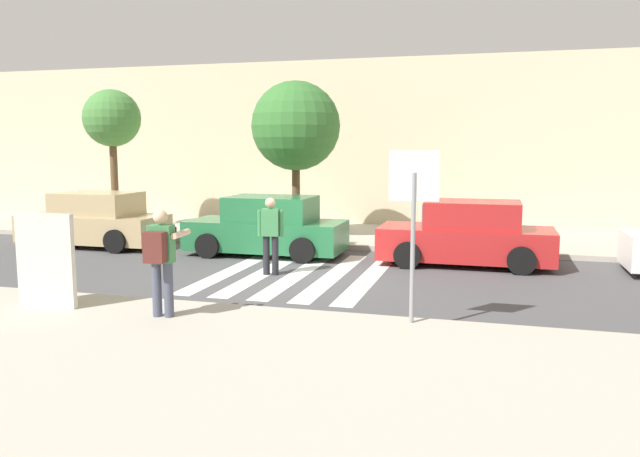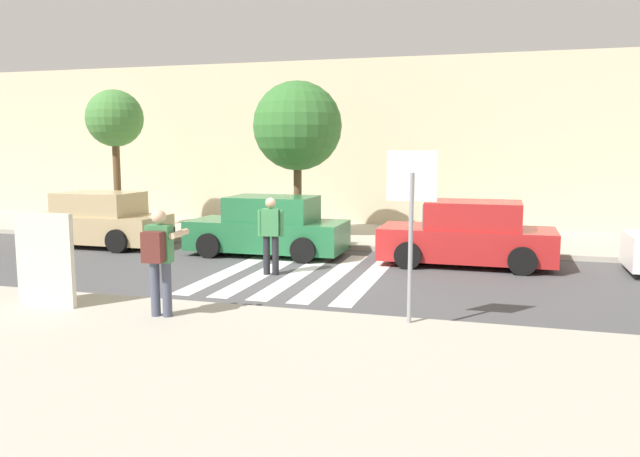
# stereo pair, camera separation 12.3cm
# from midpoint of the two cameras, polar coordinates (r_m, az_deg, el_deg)

# --- Properties ---
(ground_plane) EXTENTS (120.00, 120.00, 0.00)m
(ground_plane) POSITION_cam_midpoint_polar(r_m,az_deg,el_deg) (13.87, -2.42, -4.31)
(ground_plane) COLOR #4C4C4F
(sidewalk_near) EXTENTS (60.00, 6.00, 0.14)m
(sidewalk_near) POSITION_cam_midpoint_polar(r_m,az_deg,el_deg) (8.40, -16.05, -12.10)
(sidewalk_near) COLOR #B2AD9E
(sidewalk_near) RESTS_ON ground
(sidewalk_far) EXTENTS (60.00, 4.80, 0.14)m
(sidewalk_far) POSITION_cam_midpoint_polar(r_m,az_deg,el_deg) (19.56, 3.07, -0.62)
(sidewalk_far) COLOR #B2AD9E
(sidewalk_far) RESTS_ON ground
(building_facade_far) EXTENTS (56.00, 4.00, 5.81)m
(building_facade_far) POSITION_cam_midpoint_polar(r_m,az_deg,el_deg) (23.68, 5.49, 7.67)
(building_facade_far) COLOR beige
(building_facade_far) RESTS_ON ground
(crosswalk_stripe_0) EXTENTS (0.44, 5.20, 0.01)m
(crosswalk_stripe_0) POSITION_cam_midpoint_polar(r_m,az_deg,el_deg) (14.62, -8.16, -3.75)
(crosswalk_stripe_0) COLOR silver
(crosswalk_stripe_0) RESTS_ON ground
(crosswalk_stripe_1) EXTENTS (0.44, 5.20, 0.01)m
(crosswalk_stripe_1) POSITION_cam_midpoint_polar(r_m,az_deg,el_deg) (14.32, -5.22, -3.95)
(crosswalk_stripe_1) COLOR silver
(crosswalk_stripe_1) RESTS_ON ground
(crosswalk_stripe_2) EXTENTS (0.44, 5.20, 0.01)m
(crosswalk_stripe_2) POSITION_cam_midpoint_polar(r_m,az_deg,el_deg) (14.06, -2.17, -4.14)
(crosswalk_stripe_2) COLOR silver
(crosswalk_stripe_2) RESTS_ON ground
(crosswalk_stripe_3) EXTENTS (0.44, 5.20, 0.01)m
(crosswalk_stripe_3) POSITION_cam_midpoint_polar(r_m,az_deg,el_deg) (13.84, 1.00, -4.32)
(crosswalk_stripe_3) COLOR silver
(crosswalk_stripe_3) RESTS_ON ground
(crosswalk_stripe_4) EXTENTS (0.44, 5.20, 0.01)m
(crosswalk_stripe_4) POSITION_cam_midpoint_polar(r_m,az_deg,el_deg) (13.66, 4.25, -4.50)
(crosswalk_stripe_4) COLOR silver
(crosswalk_stripe_4) RESTS_ON ground
(stop_sign) EXTENTS (0.76, 0.08, 2.65)m
(stop_sign) POSITION_cam_midpoint_polar(r_m,az_deg,el_deg) (9.52, 8.21, 2.77)
(stop_sign) COLOR gray
(stop_sign) RESTS_ON sidewalk_near
(photographer_with_backpack) EXTENTS (0.63, 0.88, 1.72)m
(photographer_with_backpack) POSITION_cam_midpoint_polar(r_m,az_deg,el_deg) (10.17, -14.69, -2.24)
(photographer_with_backpack) COLOR #474C60
(photographer_with_backpack) RESTS_ON sidewalk_near
(pedestrian_crossing) EXTENTS (0.57, 0.30, 1.72)m
(pedestrian_crossing) POSITION_cam_midpoint_polar(r_m,az_deg,el_deg) (13.82, -4.80, -0.28)
(pedestrian_crossing) COLOR #232328
(pedestrian_crossing) RESTS_ON ground
(parked_car_tan) EXTENTS (4.10, 1.92, 1.55)m
(parked_car_tan) POSITION_cam_midpoint_polar(r_m,az_deg,el_deg) (18.90, -20.08, 0.64)
(parked_car_tan) COLOR tan
(parked_car_tan) RESTS_ON ground
(parked_car_green) EXTENTS (4.10, 1.92, 1.55)m
(parked_car_green) POSITION_cam_midpoint_polar(r_m,az_deg,el_deg) (16.40, -5.03, 0.08)
(parked_car_green) COLOR #236B3D
(parked_car_green) RESTS_ON ground
(parked_car_red) EXTENTS (4.10, 1.92, 1.55)m
(parked_car_red) POSITION_cam_midpoint_polar(r_m,az_deg,el_deg) (15.36, 13.10, -0.60)
(parked_car_red) COLOR red
(parked_car_red) RESTS_ON ground
(street_tree_west) EXTENTS (1.86, 1.86, 4.54)m
(street_tree_west) POSITION_cam_midpoint_polar(r_m,az_deg,el_deg) (21.72, -18.65, 9.40)
(street_tree_west) COLOR brown
(street_tree_west) RESTS_ON sidewalk_far
(street_tree_center) EXTENTS (2.61, 2.61, 4.60)m
(street_tree_center) POSITION_cam_midpoint_polar(r_m,az_deg,el_deg) (18.49, -2.43, 9.31)
(street_tree_center) COLOR brown
(street_tree_center) RESTS_ON sidewalk_far
(advertising_board) EXTENTS (1.10, 0.11, 1.60)m
(advertising_board) POSITION_cam_midpoint_polar(r_m,az_deg,el_deg) (11.51, -24.05, -2.68)
(advertising_board) COLOR beige
(advertising_board) RESTS_ON sidewalk_near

